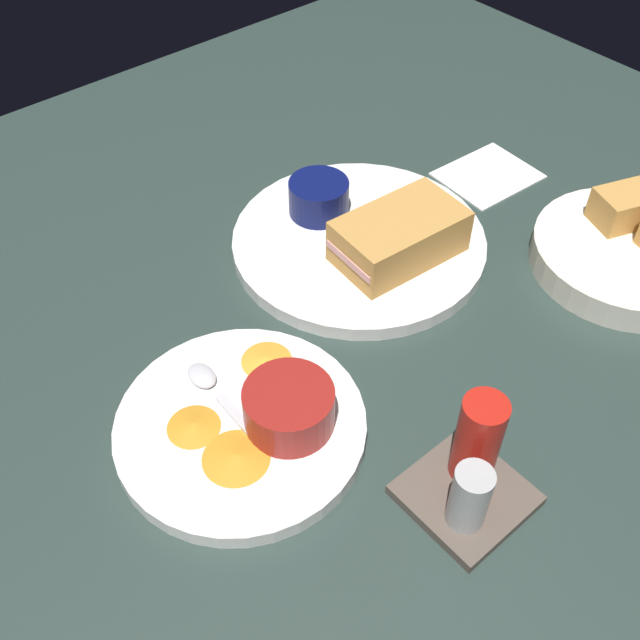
{
  "coord_description": "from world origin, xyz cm",
  "views": [
    {
      "loc": [
        44.55,
        39.37,
        53.26
      ],
      "look_at": [
        13.68,
        3.02,
        3.0
      ],
      "focal_mm": 41.98,
      "sensor_mm": 36.0,
      "label": 1
    }
  ],
  "objects_px": {
    "ramekin_dark_sauce": "(319,196)",
    "spoon_by_gravy_ramekin": "(210,385)",
    "plate_chips_companion": "(241,427)",
    "plate_sandwich_main": "(359,243)",
    "bread_basket_rear": "(631,250)",
    "ramekin_light_gravy": "(289,406)",
    "condiment_caddy": "(472,470)",
    "sandwich_half_near": "(402,238)",
    "spoon_by_dark_ramekin": "(355,230)"
  },
  "relations": [
    {
      "from": "ramekin_dark_sauce",
      "to": "plate_chips_companion",
      "type": "distance_m",
      "value": 0.29
    },
    {
      "from": "sandwich_half_near",
      "to": "spoon_by_dark_ramekin",
      "type": "xyz_separation_m",
      "value": [
        0.01,
        -0.06,
        -0.02
      ]
    },
    {
      "from": "ramekin_light_gravy",
      "to": "condiment_caddy",
      "type": "distance_m",
      "value": 0.15
    },
    {
      "from": "spoon_by_dark_ramekin",
      "to": "plate_chips_companion",
      "type": "distance_m",
      "value": 0.27
    },
    {
      "from": "ramekin_dark_sauce",
      "to": "spoon_by_dark_ramekin",
      "type": "relative_size",
      "value": 0.66
    },
    {
      "from": "condiment_caddy",
      "to": "spoon_by_dark_ramekin",
      "type": "bearing_deg",
      "value": -115.82
    },
    {
      "from": "plate_sandwich_main",
      "to": "ramekin_dark_sauce",
      "type": "bearing_deg",
      "value": -85.5
    },
    {
      "from": "ramekin_dark_sauce",
      "to": "ramekin_light_gravy",
      "type": "bearing_deg",
      "value": 44.77
    },
    {
      "from": "plate_sandwich_main",
      "to": "ramekin_dark_sauce",
      "type": "height_order",
      "value": "ramekin_dark_sauce"
    },
    {
      "from": "spoon_by_gravy_ramekin",
      "to": "spoon_by_dark_ramekin",
      "type": "bearing_deg",
      "value": -162.78
    },
    {
      "from": "ramekin_dark_sauce",
      "to": "spoon_by_dark_ramekin",
      "type": "distance_m",
      "value": 0.06
    },
    {
      "from": "sandwich_half_near",
      "to": "bread_basket_rear",
      "type": "relative_size",
      "value": 0.71
    },
    {
      "from": "bread_basket_rear",
      "to": "ramekin_light_gravy",
      "type": "bearing_deg",
      "value": -8.87
    },
    {
      "from": "plate_chips_companion",
      "to": "condiment_caddy",
      "type": "bearing_deg",
      "value": 121.99
    },
    {
      "from": "sandwich_half_near",
      "to": "spoon_by_gravy_ramekin",
      "type": "height_order",
      "value": "sandwich_half_near"
    },
    {
      "from": "plate_sandwich_main",
      "to": "ramekin_light_gravy",
      "type": "distance_m",
      "value": 0.25
    },
    {
      "from": "plate_sandwich_main",
      "to": "spoon_by_dark_ramekin",
      "type": "relative_size",
      "value": 2.72
    },
    {
      "from": "sandwich_half_near",
      "to": "bread_basket_rear",
      "type": "height_order",
      "value": "bread_basket_rear"
    },
    {
      "from": "ramekin_dark_sauce",
      "to": "spoon_by_gravy_ramekin",
      "type": "height_order",
      "value": "ramekin_dark_sauce"
    },
    {
      "from": "ramekin_dark_sauce",
      "to": "ramekin_light_gravy",
      "type": "xyz_separation_m",
      "value": [
        0.2,
        0.2,
        -0.0
      ]
    },
    {
      "from": "bread_basket_rear",
      "to": "condiment_caddy",
      "type": "relative_size",
      "value": 2.05
    },
    {
      "from": "ramekin_light_gravy",
      "to": "condiment_caddy",
      "type": "relative_size",
      "value": 0.81
    },
    {
      "from": "condiment_caddy",
      "to": "sandwich_half_near",
      "type": "bearing_deg",
      "value": -123.08
    },
    {
      "from": "spoon_by_gravy_ramekin",
      "to": "ramekin_dark_sauce",
      "type": "bearing_deg",
      "value": -151.34
    },
    {
      "from": "plate_chips_companion",
      "to": "bread_basket_rear",
      "type": "relative_size",
      "value": 1.1
    },
    {
      "from": "sandwich_half_near",
      "to": "plate_chips_companion",
      "type": "height_order",
      "value": "sandwich_half_near"
    },
    {
      "from": "spoon_by_gravy_ramekin",
      "to": "bread_basket_rear",
      "type": "bearing_deg",
      "value": 162.56
    },
    {
      "from": "bread_basket_rear",
      "to": "ramekin_dark_sauce",
      "type": "bearing_deg",
      "value": -52.63
    },
    {
      "from": "ramekin_dark_sauce",
      "to": "condiment_caddy",
      "type": "relative_size",
      "value": 0.69
    },
    {
      "from": "plate_sandwich_main",
      "to": "sandwich_half_near",
      "type": "distance_m",
      "value": 0.06
    },
    {
      "from": "spoon_by_dark_ramekin",
      "to": "plate_chips_companion",
      "type": "relative_size",
      "value": 0.46
    },
    {
      "from": "condiment_caddy",
      "to": "ramekin_dark_sauce",
      "type": "bearing_deg",
      "value": -111.23
    },
    {
      "from": "ramekin_dark_sauce",
      "to": "spoon_by_gravy_ramekin",
      "type": "distance_m",
      "value": 0.27
    },
    {
      "from": "spoon_by_gravy_ramekin",
      "to": "bread_basket_rear",
      "type": "relative_size",
      "value": 0.51
    },
    {
      "from": "sandwich_half_near",
      "to": "spoon_by_gravy_ramekin",
      "type": "relative_size",
      "value": 1.39
    },
    {
      "from": "spoon_by_gravy_ramekin",
      "to": "condiment_caddy",
      "type": "distance_m",
      "value": 0.23
    },
    {
      "from": "spoon_by_dark_ramekin",
      "to": "ramekin_light_gravy",
      "type": "relative_size",
      "value": 1.3
    },
    {
      "from": "plate_sandwich_main",
      "to": "plate_chips_companion",
      "type": "bearing_deg",
      "value": 25.28
    },
    {
      "from": "ramekin_dark_sauce",
      "to": "spoon_by_dark_ramekin",
      "type": "height_order",
      "value": "ramekin_dark_sauce"
    },
    {
      "from": "spoon_by_dark_ramekin",
      "to": "ramekin_light_gravy",
      "type": "height_order",
      "value": "ramekin_light_gravy"
    },
    {
      "from": "sandwich_half_near",
      "to": "condiment_caddy",
      "type": "xyz_separation_m",
      "value": [
        0.15,
        0.23,
        -0.01
      ]
    },
    {
      "from": "ramekin_dark_sauce",
      "to": "plate_chips_companion",
      "type": "height_order",
      "value": "ramekin_dark_sauce"
    },
    {
      "from": "ramekin_dark_sauce",
      "to": "sandwich_half_near",
      "type": "bearing_deg",
      "value": 98.62
    },
    {
      "from": "spoon_by_gravy_ramekin",
      "to": "plate_sandwich_main",
      "type": "bearing_deg",
      "value": -164.38
    },
    {
      "from": "sandwich_half_near",
      "to": "bread_basket_rear",
      "type": "bearing_deg",
      "value": 140.39
    },
    {
      "from": "ramekin_dark_sauce",
      "to": "condiment_caddy",
      "type": "distance_m",
      "value": 0.36
    },
    {
      "from": "plate_chips_companion",
      "to": "bread_basket_rear",
      "type": "distance_m",
      "value": 0.44
    },
    {
      "from": "plate_chips_companion",
      "to": "ramekin_dark_sauce",
      "type": "bearing_deg",
      "value": -143.45
    },
    {
      "from": "spoon_by_gravy_ramekin",
      "to": "condiment_caddy",
      "type": "bearing_deg",
      "value": 115.61
    },
    {
      "from": "bread_basket_rear",
      "to": "condiment_caddy",
      "type": "xyz_separation_m",
      "value": [
        0.33,
        0.07,
        0.01
      ]
    }
  ]
}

